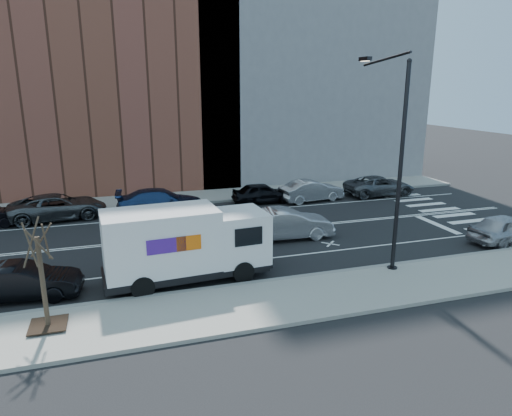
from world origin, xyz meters
TOP-DOWN VIEW (x-y plane):
  - ground at (0.00, 0.00)m, footprint 120.00×120.00m
  - sidewalk_near at (0.00, -8.80)m, footprint 44.00×3.60m
  - sidewalk_far at (0.00, 8.80)m, footprint 44.00×3.60m
  - curb_near at (0.00, -7.00)m, footprint 44.00×0.25m
  - curb_far at (0.00, 7.00)m, footprint 44.00×0.25m
  - crosswalk at (16.00, 0.00)m, footprint 3.00×14.00m
  - road_markings at (0.00, 0.00)m, footprint 40.00×8.60m
  - bldg_brick at (-8.00, 15.60)m, footprint 26.00×10.00m
  - bldg_concrete at (12.00, 15.60)m, footprint 20.00×10.00m
  - streetlight at (7.00, -6.91)m, footprint 0.44×4.02m
  - street_tree at (-7.00, -8.40)m, footprint 1.20×1.20m
  - fedex_van at (-1.88, -5.60)m, footprint 7.06×2.85m
  - far_parked_c at (-8.00, 5.89)m, footprint 5.95×3.32m
  - far_parked_d at (-1.82, 5.30)m, footprint 5.65×2.54m
  - far_parked_e at (5.27, 5.95)m, footprint 4.23×1.75m
  - far_parked_f at (8.80, 5.44)m, footprint 4.79×2.19m
  - far_parked_g at (14.40, 5.55)m, footprint 5.34×2.63m
  - driving_sedan at (4.12, -1.78)m, footprint 5.06×1.98m
  - near_parked_rear_a at (-8.19, -5.49)m, footprint 4.40×1.91m
  - near_parked_front at (14.98, -5.76)m, footprint 4.56×2.26m

SIDE VIEW (x-z plane):
  - ground at x=0.00m, z-range 0.00..0.00m
  - crosswalk at x=16.00m, z-range 0.00..0.01m
  - road_markings at x=0.00m, z-range 0.00..0.01m
  - sidewalk_near at x=0.00m, z-range 0.00..0.15m
  - sidewalk_far at x=0.00m, z-range 0.00..0.15m
  - curb_near at x=0.00m, z-range 0.00..0.17m
  - curb_far at x=0.00m, z-range 0.00..0.17m
  - near_parked_rear_a at x=-8.19m, z-range 0.00..1.41m
  - far_parked_e at x=5.27m, z-range 0.00..1.43m
  - far_parked_g at x=14.40m, z-range 0.00..1.46m
  - near_parked_front at x=14.98m, z-range 0.00..1.50m
  - far_parked_f at x=8.80m, z-range 0.00..1.52m
  - far_parked_c at x=-8.00m, z-range 0.00..1.57m
  - far_parked_d at x=-1.82m, z-range 0.00..1.61m
  - driving_sedan at x=4.12m, z-range 0.00..1.64m
  - street_tree at x=-7.00m, z-range -0.42..3.33m
  - fedex_van at x=-1.88m, z-range 0.08..3.24m
  - streetlight at x=7.00m, z-range 0.41..9.75m
  - bldg_brick at x=-8.00m, z-range 0.00..22.00m
  - bldg_concrete at x=12.00m, z-range 0.00..26.00m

